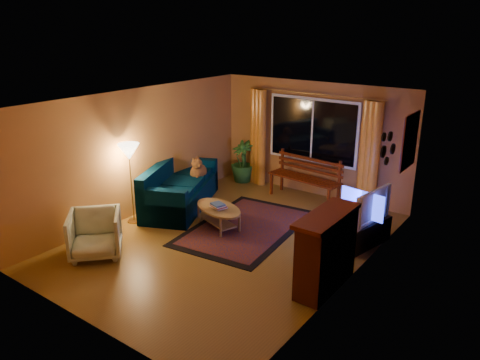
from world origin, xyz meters
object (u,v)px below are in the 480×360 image
Objects in this scene: bench at (304,189)px; sofa at (181,185)px; floor_lamp at (131,184)px; coffee_table at (219,217)px; tv_console at (365,233)px; armchair at (95,232)px.

sofa reaches higher than bench.
coffee_table is at bearing 26.58° from floor_lamp.
tv_console reaches higher than coffee_table.
sofa is 1.39m from coffee_table.
tv_console is (1.91, -1.29, -0.02)m from bench.
armchair reaches higher than tv_console.
floor_lamp is at bearing -144.40° from tv_console.
floor_lamp reaches higher than sofa.
armchair reaches higher than bench.
sofa is 2.77× the size of armchair.
armchair is (-1.55, -4.27, 0.17)m from bench.
sofa is 3.85m from tv_console.
bench is at bearing 54.96° from floor_lamp.
coffee_table is 1.06× the size of tv_console.
floor_lamp is (-0.19, -1.13, 0.32)m from sofa.
floor_lamp is 4.38m from tv_console.
tv_console is (2.50, 0.94, 0.02)m from coffee_table.
armchair reaches higher than coffee_table.
armchair is (0.34, -2.42, -0.05)m from sofa.
bench is 1.97× the size of armchair.
bench is 1.44× the size of coffee_table.
bench is 1.53× the size of tv_console.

